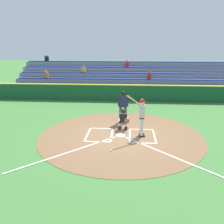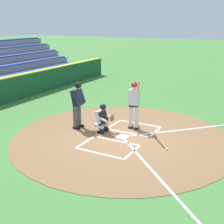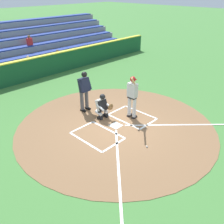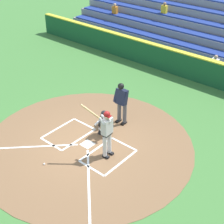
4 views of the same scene
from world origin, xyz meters
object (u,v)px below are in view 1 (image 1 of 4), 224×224
(plate_umpire, at_px, (123,105))
(batter, at_px, (142,115))
(catcher, at_px, (123,119))
(baseball, at_px, (111,150))

(plate_umpire, bearing_deg, batter, 115.39)
(batter, xyz_separation_m, plate_umpire, (0.94, -1.98, -0.02))
(batter, height_order, catcher, batter)
(catcher, distance_m, plate_umpire, 1.20)
(catcher, distance_m, baseball, 2.79)
(batter, bearing_deg, plate_umpire, -64.61)
(batter, distance_m, catcher, 1.35)
(catcher, height_order, plate_umpire, plate_umpire)
(batter, xyz_separation_m, baseball, (1.33, 1.81, -1.06))
(baseball, bearing_deg, catcher, -99.37)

